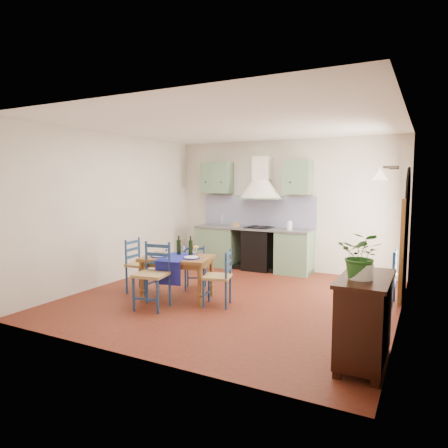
% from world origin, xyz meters
% --- Properties ---
extents(floor, '(5.00, 5.00, 0.00)m').
position_xyz_m(floor, '(0.00, 0.00, 0.00)').
color(floor, '#471B0F').
rests_on(floor, ground).
extents(back_wall, '(5.00, 0.96, 2.80)m').
position_xyz_m(back_wall, '(-0.47, 2.29, 1.05)').
color(back_wall, beige).
rests_on(back_wall, ground).
extents(right_wall, '(0.26, 5.00, 2.80)m').
position_xyz_m(right_wall, '(2.50, 0.28, 1.34)').
color(right_wall, beige).
rests_on(right_wall, ground).
extents(left_wall, '(0.04, 5.00, 2.80)m').
position_xyz_m(left_wall, '(-2.50, 0.00, 1.40)').
color(left_wall, beige).
rests_on(left_wall, ground).
extents(ceiling, '(5.00, 5.00, 0.01)m').
position_xyz_m(ceiling, '(0.00, 0.00, 2.80)').
color(ceiling, white).
rests_on(ceiling, back_wall).
extents(dining_table, '(1.23, 0.96, 1.02)m').
position_xyz_m(dining_table, '(-0.78, -0.46, 0.62)').
color(dining_table, brown).
rests_on(dining_table, ground).
extents(chair_near, '(0.53, 0.53, 0.99)m').
position_xyz_m(chair_near, '(-0.85, -1.01, 0.51)').
color(chair_near, navy).
rests_on(chair_near, ground).
extents(chair_far, '(0.51, 0.51, 0.81)m').
position_xyz_m(chair_far, '(-0.82, 0.17, 0.42)').
color(chair_far, navy).
rests_on(chair_far, ground).
extents(chair_left, '(0.46, 0.46, 0.93)m').
position_xyz_m(chair_left, '(-1.59, -0.41, 0.48)').
color(chair_left, navy).
rests_on(chair_left, ground).
extents(chair_right, '(0.50, 0.50, 0.86)m').
position_xyz_m(chair_right, '(-0.01, -0.46, 0.45)').
color(chair_right, navy).
rests_on(chair_right, ground).
extents(chair_spare, '(0.40, 0.40, 0.85)m').
position_xyz_m(chair_spare, '(2.23, 0.83, 0.44)').
color(chair_spare, navy).
rests_on(chair_spare, ground).
extents(sideboard, '(0.50, 1.05, 0.94)m').
position_xyz_m(sideboard, '(2.26, -1.51, 0.51)').
color(sideboard, black).
rests_on(sideboard, ground).
extents(potted_plant, '(0.48, 0.43, 0.48)m').
position_xyz_m(potted_plant, '(2.23, -1.64, 1.17)').
color(potted_plant, '#296022').
rests_on(potted_plant, sideboard).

